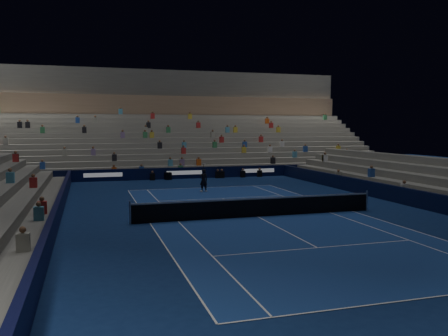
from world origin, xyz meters
The scene contains 9 objects.
ground centered at (0.00, 0.00, 0.00)m, with size 90.00×90.00×0.00m, color #0D204F.
court_surface centered at (0.00, 0.00, 0.01)m, with size 10.97×23.77×0.01m, color navy.
sponsor_barrier_far centered at (0.00, 18.50, 0.50)m, with size 44.00×0.25×1.00m, color black.
sponsor_barrier_east centered at (9.70, 0.00, 0.50)m, with size 0.25×37.00×1.00m, color black.
sponsor_barrier_west centered at (-9.70, 0.00, 0.50)m, with size 0.25×37.00×1.00m, color black.
grandstand_main centered at (0.00, 27.90, 3.38)m, with size 44.00×15.20×11.20m.
tennis_net centered at (0.00, 0.00, 0.50)m, with size 12.90×0.10×1.10m.
tennis_player centered at (-0.39, 9.74, 0.81)m, with size 0.59×0.39×1.63m, color black.
broadcast_camera centered at (-1.52, 17.99, 0.33)m, with size 0.58×0.99×0.64m.
Camera 1 is at (-8.28, -21.81, 4.54)m, focal length 37.07 mm.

